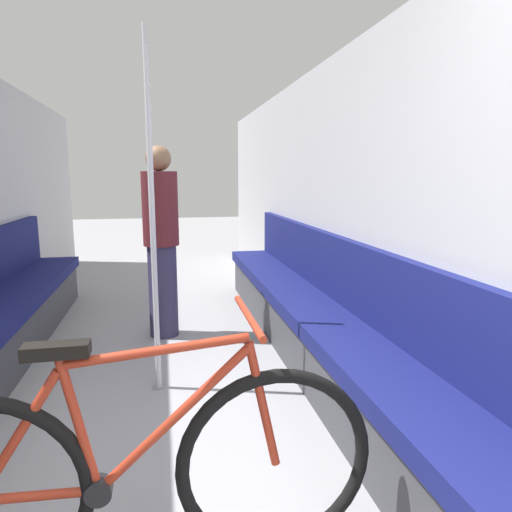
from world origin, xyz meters
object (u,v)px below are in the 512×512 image
(grab_pole_near, at_px, (152,222))
(passenger_standing, at_px, (161,240))
(bench_seat_row_right, at_px, (311,319))
(bicycle, at_px, (135,475))

(grab_pole_near, distance_m, passenger_standing, 1.06)
(bench_seat_row_right, distance_m, bicycle, 2.10)
(bicycle, bearing_deg, grab_pole_near, 95.54)
(grab_pole_near, bearing_deg, bench_seat_row_right, 13.52)
(bicycle, xyz_separation_m, grab_pole_near, (0.06, 1.45, 0.72))
(bicycle, bearing_deg, passenger_standing, 95.46)
(bicycle, relative_size, passenger_standing, 1.04)
(bench_seat_row_right, height_order, bicycle, bench_seat_row_right)
(passenger_standing, bearing_deg, grab_pole_near, 28.13)
(bench_seat_row_right, relative_size, grab_pole_near, 2.00)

